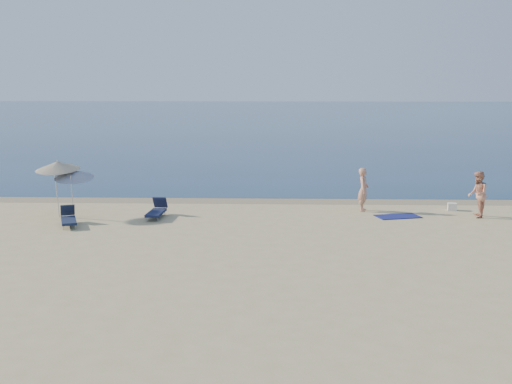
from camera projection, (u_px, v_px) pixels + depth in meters
sea at (289, 115)px, 109.19m from camera, size 240.00×160.00×0.01m
wet_sand_strip at (320, 201)px, 29.79m from camera, size 240.00×1.60×0.00m
person_left at (363, 190)px, 27.39m from camera, size 0.58×0.76×1.86m
person_right at (478, 194)px, 26.09m from camera, size 0.89×1.05×1.90m
beach_towel at (398, 216)px, 26.33m from camera, size 1.96×1.41×0.03m
white_bag at (452, 207)px, 27.65m from camera, size 0.42×0.37×0.31m
umbrella_near at (74, 174)px, 25.98m from camera, size 1.79×1.81×2.10m
umbrella_far at (57, 166)px, 26.13m from camera, size 2.01×2.03×2.42m
lounger_left at (69, 219)px, 24.69m from camera, size 1.07×1.73×0.73m
lounger_right at (157, 211)px, 26.15m from camera, size 0.65×1.75×0.76m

